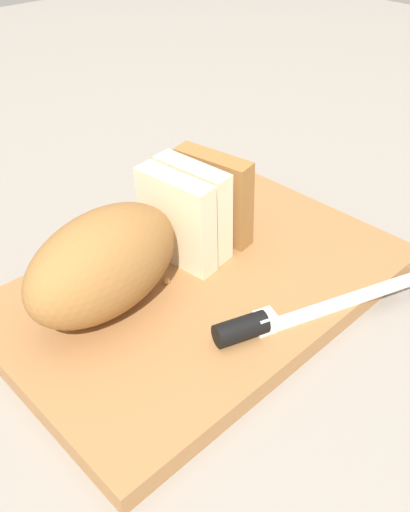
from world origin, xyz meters
TOP-DOWN VIEW (x-y plane):
  - ground_plane at (0.00, 0.00)m, footprint 3.00×3.00m
  - cutting_board at (0.00, 0.00)m, footprint 0.46×0.30m
  - bread_loaf at (-0.06, 0.04)m, footprint 0.29×0.13m
  - bread_knife at (-0.01, -0.10)m, footprint 0.26×0.10m
  - crumb_near_knife at (0.01, 0.07)m, footprint 0.00×0.00m
  - crumb_near_loaf at (-0.04, 0.02)m, footprint 0.01×0.01m
  - crumb_stray_left at (-0.05, -0.07)m, footprint 0.01×0.01m

SIDE VIEW (x-z plane):
  - ground_plane at x=0.00m, z-range 0.00..0.00m
  - cutting_board at x=0.00m, z-range 0.00..0.02m
  - crumb_near_knife at x=0.01m, z-range 0.02..0.03m
  - crumb_stray_left at x=-0.05m, z-range 0.02..0.03m
  - crumb_near_loaf at x=-0.04m, z-range 0.02..0.03m
  - bread_knife at x=-0.01m, z-range 0.02..0.04m
  - bread_loaf at x=-0.06m, z-range 0.02..0.13m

